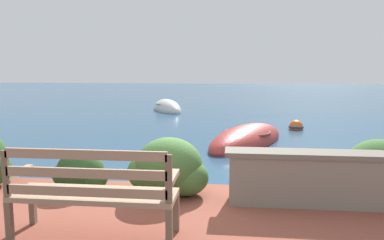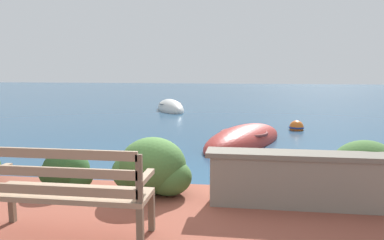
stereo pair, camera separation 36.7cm
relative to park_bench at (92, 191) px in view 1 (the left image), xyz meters
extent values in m
plane|color=navy|center=(0.51, 1.85, -0.71)|extent=(80.00, 80.00, 0.00)
cube|color=brown|center=(-0.78, 0.26, -0.29)|extent=(0.06, 0.06, 0.40)
cube|color=brown|center=(0.78, 0.26, -0.29)|extent=(0.06, 0.06, 0.40)
cube|color=brown|center=(-0.78, -0.16, -0.29)|extent=(0.06, 0.06, 0.40)
cube|color=brown|center=(0.78, -0.16, -0.29)|extent=(0.06, 0.06, 0.40)
cube|color=gray|center=(0.00, 0.05, -0.06)|extent=(1.61, 0.48, 0.05)
cube|color=gray|center=(0.00, -0.16, 0.04)|extent=(1.53, 0.04, 0.09)
cube|color=gray|center=(0.00, -0.16, 0.22)|extent=(1.53, 0.04, 0.09)
cube|color=gray|center=(0.00, -0.16, 0.39)|extent=(1.53, 0.04, 0.09)
cube|color=brown|center=(-0.78, -0.16, 0.19)|extent=(0.06, 0.04, 0.45)
cube|color=brown|center=(0.78, -0.16, 0.19)|extent=(0.06, 0.04, 0.45)
cube|color=gray|center=(-0.78, 0.05, 0.14)|extent=(0.07, 0.43, 0.05)
cube|color=gray|center=(0.78, 0.05, 0.14)|extent=(0.07, 0.43, 0.05)
cube|color=gray|center=(2.45, 1.18, -0.18)|extent=(2.29, 0.35, 0.60)
cube|color=#6C655B|center=(2.45, 1.18, 0.15)|extent=(2.41, 0.39, 0.06)
ellipsoid|color=#284C23|center=(-0.73, 1.42, -0.21)|extent=(0.65, 0.58, 0.55)
ellipsoid|color=#284C23|center=(-0.91, 1.47, -0.29)|extent=(0.48, 0.44, 0.39)
ellipsoid|color=#284C23|center=(-0.57, 1.39, -0.31)|extent=(0.45, 0.41, 0.36)
ellipsoid|color=#426B33|center=(0.50, 1.40, -0.11)|extent=(0.89, 0.80, 0.76)
ellipsoid|color=#426B33|center=(0.26, 1.46, -0.22)|extent=(0.67, 0.60, 0.53)
ellipsoid|color=#426B33|center=(0.73, 1.35, -0.24)|extent=(0.62, 0.56, 0.49)
ellipsoid|color=#2D5628|center=(1.97, 1.42, -0.24)|extent=(0.58, 0.53, 0.50)
ellipsoid|color=#2D5628|center=(1.81, 1.46, -0.31)|extent=(0.44, 0.39, 0.35)
ellipsoid|color=#2D5628|center=(2.12, 1.39, -0.32)|extent=(0.41, 0.37, 0.32)
ellipsoid|color=#426B33|center=(3.25, 1.60, -0.11)|extent=(0.88, 0.79, 0.75)
ellipsoid|color=#426B33|center=(3.00, 1.67, -0.22)|extent=(0.66, 0.60, 0.53)
ellipsoid|color=#9E2D28|center=(1.70, 5.98, -0.65)|extent=(2.53, 3.57, 0.80)
torus|color=brown|center=(1.70, 5.98, -0.42)|extent=(1.58, 1.58, 0.07)
cube|color=#846647|center=(1.48, 5.52, -0.45)|extent=(0.90, 0.51, 0.04)
cube|color=#846647|center=(1.88, 6.36, -0.45)|extent=(0.90, 0.51, 0.04)
ellipsoid|color=silver|center=(-1.57, 12.92, -0.64)|extent=(2.06, 2.94, 0.87)
torus|color=gray|center=(-1.57, 12.92, -0.40)|extent=(1.30, 1.30, 0.07)
cube|color=#846647|center=(-1.39, 12.54, -0.43)|extent=(0.74, 0.43, 0.04)
cube|color=#846647|center=(-1.72, 13.24, -0.43)|extent=(0.74, 0.43, 0.04)
sphere|color=orange|center=(3.28, 8.32, -0.63)|extent=(0.43, 0.43, 0.43)
torus|color=navy|center=(3.28, 8.32, -0.63)|extent=(0.47, 0.47, 0.05)
camera|label=1|loc=(1.34, -3.35, 1.18)|focal=35.00mm
camera|label=2|loc=(1.70, -3.31, 1.18)|focal=35.00mm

